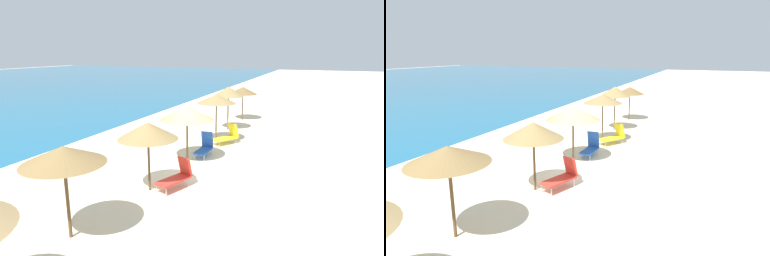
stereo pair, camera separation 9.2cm
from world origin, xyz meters
The scene contains 10 objects.
ground_plane centered at (0.00, 0.00, 0.00)m, with size 160.00×160.00×0.00m, color beige.
beach_umbrella_1 centered at (-6.18, 0.98, 2.33)m, with size 2.18×2.18×2.58m.
beach_umbrella_2 centered at (-2.65, 0.55, 2.23)m, with size 2.15×2.15×2.53m.
beach_umbrella_3 centered at (0.98, 0.63, 2.21)m, with size 2.45×2.45×2.53m.
beach_umbrella_4 centered at (4.43, 0.39, 2.41)m, with size 2.13×2.13×2.66m.
beach_umbrella_5 centered at (7.51, 0.62, 2.45)m, with size 1.97×1.97×2.77m.
beach_umbrella_6 centered at (10.94, 0.52, 2.15)m, with size 2.05×2.05×2.42m.
lounge_chair_1 centered at (4.34, -0.29, 0.43)m, with size 1.60×1.36×1.08m.
lounge_chair_2 centered at (-2.11, -0.29, 0.47)m, with size 1.54×1.03×1.09m.
lounge_chair_3 centered at (1.87, 0.10, 0.44)m, with size 1.35×0.59×1.12m.
Camera 2 is at (-12.21, -5.20, 4.93)m, focal length 30.48 mm.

